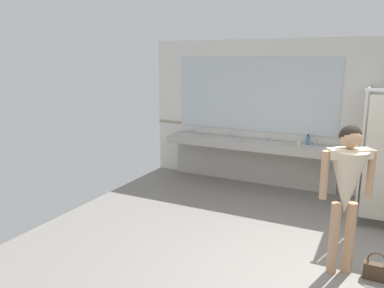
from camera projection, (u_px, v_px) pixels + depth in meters
ground_plane at (318, 279)px, 4.29m from camera, size 7.65×6.42×0.10m
wall_back at (351, 118)px, 6.57m from camera, size 7.65×0.12×2.72m
wall_back_tile_band at (349, 137)px, 6.59m from camera, size 7.65×0.01×0.06m
vanity_counter at (249, 152)px, 7.26m from camera, size 3.20×0.53×0.98m
mirror_panel at (254, 94)px, 7.19m from camera, size 3.10×0.02×1.38m
person_standing at (347, 182)px, 4.11m from camera, size 0.55×0.55×1.69m
handbag at (376, 270)px, 4.17m from camera, size 0.25×0.10×0.32m
soap_dispenser at (308, 140)px, 6.80m from camera, size 0.07×0.07×0.19m
paper_cup at (299, 144)px, 6.65m from camera, size 0.07×0.07×0.09m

